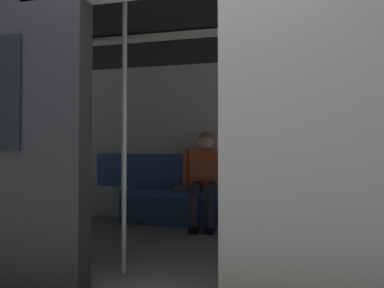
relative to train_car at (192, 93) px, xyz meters
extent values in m
cube|color=silver|center=(-0.92, 1.27, -0.43)|extent=(0.87, 0.12, 2.09)
cube|color=black|center=(-0.92, 1.28, -0.18)|extent=(0.48, 0.02, 0.55)
cube|color=black|center=(-0.05, -0.09, 0.68)|extent=(6.40, 2.84, 0.12)
cube|color=gray|center=(-0.05, -0.09, -1.47)|extent=(6.08, 2.68, 0.01)
cube|color=silver|center=(-0.05, -1.43, -0.43)|extent=(6.08, 0.10, 2.09)
cube|color=#38609E|center=(-0.05, -1.37, -0.81)|extent=(3.52, 0.06, 0.45)
cube|color=white|center=(-0.05, -0.09, 0.59)|extent=(4.48, 0.16, 0.03)
cube|color=#38609E|center=(-0.05, -1.15, -1.08)|extent=(2.45, 0.44, 0.09)
cube|color=navy|center=(-0.05, -0.95, -1.30)|extent=(2.45, 0.04, 0.35)
cube|color=#CC5933|center=(0.11, -1.13, -0.78)|extent=(0.40, 0.26, 0.50)
sphere|color=beige|center=(0.11, -1.13, -0.44)|extent=(0.21, 0.21, 0.21)
sphere|color=#997F59|center=(0.11, -1.14, -0.40)|extent=(0.19, 0.19, 0.19)
cylinder|color=#CC5933|center=(-0.13, -1.13, -0.75)|extent=(0.08, 0.08, 0.44)
cylinder|color=#CC5933|center=(0.34, -1.08, -0.75)|extent=(0.08, 0.08, 0.44)
cylinder|color=#2D2D38|center=(-0.01, -0.94, -0.98)|extent=(0.18, 0.41, 0.14)
cylinder|color=#2D2D38|center=(0.17, -0.92, -0.98)|extent=(0.18, 0.41, 0.14)
cylinder|color=#2D2D38|center=(-0.03, -0.75, -1.23)|extent=(0.10, 0.10, 0.40)
cylinder|color=#2D2D38|center=(0.15, -0.73, -1.23)|extent=(0.10, 0.10, 0.40)
cube|color=black|center=(-0.04, -0.70, -1.44)|extent=(0.12, 0.23, 0.06)
cube|color=black|center=(0.14, -0.68, -1.44)|extent=(0.12, 0.23, 0.06)
cube|color=#262D4C|center=(-0.33, -1.13, -0.95)|extent=(0.26, 0.14, 0.17)
cube|color=#1A2035|center=(-0.33, -1.05, -0.96)|extent=(0.02, 0.01, 0.14)
cube|color=gold|center=(0.44, -1.18, -1.02)|extent=(0.21, 0.26, 0.03)
cylinder|color=silver|center=(0.33, 0.79, -0.44)|extent=(0.04, 0.04, 2.07)
camera|label=1|loc=(-0.84, 3.36, -0.56)|focal=34.34mm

